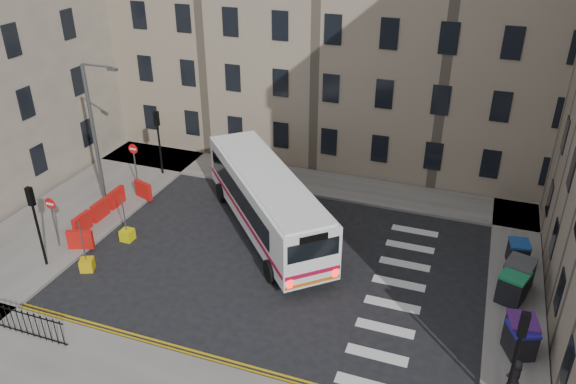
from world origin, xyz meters
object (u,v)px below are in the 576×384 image
Objects in this scene: wheelie_bin_c at (513,287)px; wheelie_bin_d at (518,275)px; wheelie_bin_b at (520,333)px; wheelie_bin_e at (518,253)px; bollard_chevron at (87,265)px; streetlamp at (94,135)px; wheelie_bin_a at (520,340)px; bollard_yellow at (127,235)px; pedestrian at (513,380)px; bus at (266,199)px.

wheelie_bin_c is 0.94m from wheelie_bin_d.
wheelie_bin_b is 5.94m from wheelie_bin_e.
bollard_chevron is at bearing -147.87° from wheelie_bin_d.
bollard_chevron is at bearing -61.64° from streetlamp.
streetlamp is 22.25m from wheelie_bin_d.
wheelie_bin_a is 0.35m from wheelie_bin_b.
wheelie_bin_a is 2.36× the size of bollard_yellow.
wheelie_bin_c is 5.73m from pedestrian.
wheelie_bin_d is at bearing 80.44° from wheelie_bin_b.
wheelie_bin_a is 0.80× the size of pedestrian.
wheelie_bin_c reaches higher than wheelie_bin_a.
wheelie_bin_b is at bearing 3.94° from bollard_chevron.
wheelie_bin_b is (12.44, -4.89, -1.05)m from bus.
bollard_yellow is at bearing 166.17° from bus.
wheelie_bin_b is at bearing 66.34° from wheelie_bin_a.
streetlamp is 22.73m from wheelie_bin_b.
wheelie_bin_b is 19.11m from bollard_chevron.
pedestrian is 2.94× the size of bollard_yellow.
streetlamp reaches higher than wheelie_bin_b.
pedestrian is 2.94× the size of bollard_chevron.
wheelie_bin_d is at bearing -46.36° from bus.
pedestrian is at bearing -73.84° from bus.
pedestrian reaches higher than bollard_chevron.
streetlamp is 22.34m from wheelie_bin_e.
bollard_yellow is (-18.48, -1.37, -0.54)m from wheelie_bin_c.
pedestrian is (0.01, -5.72, 0.19)m from wheelie_bin_c.
wheelie_bin_e is (12.37, 1.05, -1.14)m from bus.
pedestrian is (-0.22, -8.74, 0.30)m from wheelie_bin_e.
pedestrian is (21.77, -7.05, -3.30)m from streetlamp.
streetlamp is at bearing 145.08° from wheelie_bin_a.
wheelie_bin_a is at bearing -98.38° from wheelie_bin_e.
streetlamp is 5.87× the size of wheelie_bin_b.
wheelie_bin_c is (-0.30, 2.92, 0.01)m from wheelie_bin_b.
wheelie_bin_d reaches higher than wheelie_bin_c.
wheelie_bin_b is 18.86m from bollard_yellow.
wheelie_bin_e is at bearing 79.94° from wheelie_bin_b.
wheelie_bin_a is at bearing 2.90° from bollard_chevron.
wheelie_bin_c reaches higher than bollard_chevron.
pedestrian reaches higher than wheelie_bin_b.
wheelie_bin_c is 18.54m from bollard_yellow.
streetlamp is 5.32× the size of wheelie_bin_c.
wheelie_bin_c is (12.14, -1.97, -1.03)m from bus.
wheelie_bin_a reaches higher than wheelie_bin_e.
wheelie_bin_b is at bearing -62.96° from bus.
streetlamp is at bearing 140.54° from bollard_yellow.
bus reaches higher than bollard_yellow.
bollard_yellow is 2.88m from bollard_chevron.
bus is 12.46m from wheelie_bin_e.
wheelie_bin_e is 19.23m from bollard_yellow.
wheelie_bin_e is (0.01, 2.10, -0.15)m from wheelie_bin_d.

